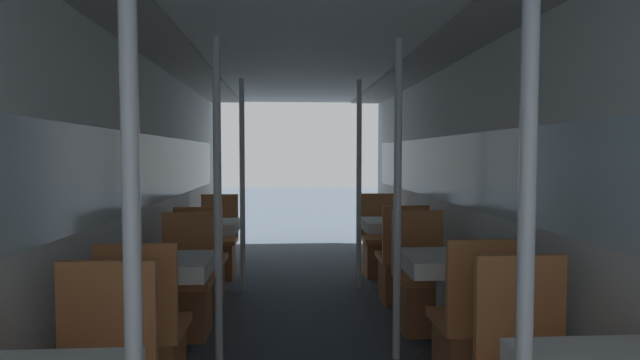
{
  "coord_description": "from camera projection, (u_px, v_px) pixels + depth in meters",
  "views": [
    {
      "loc": [
        -0.14,
        -0.88,
        1.4
      ],
      "look_at": [
        0.09,
        2.58,
        1.22
      ],
      "focal_mm": 28.0,
      "sensor_mm": 36.0,
      "label": 1
    }
  ],
  "objects": [
    {
      "name": "wall_right",
      "position": [
        482.0,
        194.0,
        3.67
      ],
      "size": [
        0.05,
        8.19,
        2.17
      ],
      "color": "silver",
      "rests_on": "ground_plane"
    },
    {
      "name": "support_pole_right_0",
      "position": [
        526.0,
        255.0,
        1.56
      ],
      "size": [
        0.05,
        0.05,
        2.17
      ],
      "color": "silver",
      "rests_on": "ground_plane"
    },
    {
      "name": "dining_table_right_2",
      "position": [
        390.0,
        232.0,
        5.23
      ],
      "size": [
        0.56,
        0.56,
        0.72
      ],
      "color": "#4C4C51",
      "rests_on": "ground_plane"
    },
    {
      "name": "support_pole_right_2",
      "position": [
        359.0,
        185.0,
        5.19
      ],
      "size": [
        0.05,
        0.05,
        2.17
      ],
      "color": "silver",
      "rests_on": "ground_plane"
    },
    {
      "name": "support_pole_left_2",
      "position": [
        242.0,
        185.0,
        5.11
      ],
      "size": [
        0.05,
        0.05,
        2.17
      ],
      "color": "silver",
      "rests_on": "ground_plane"
    },
    {
      "name": "support_pole_left_1",
      "position": [
        218.0,
        202.0,
        3.29
      ],
      "size": [
        0.05,
        0.05,
        2.17
      ],
      "color": "silver",
      "rests_on": "ground_plane"
    },
    {
      "name": "chair_left_near_1",
      "position": [
        146.0,
        354.0,
        2.78
      ],
      "size": [
        0.42,
        0.42,
        0.94
      ],
      "color": "#9C5B31",
      "rests_on": "ground_plane"
    },
    {
      "name": "chair_left_far_1",
      "position": [
        186.0,
        298.0,
        3.85
      ],
      "size": [
        0.42,
        0.42,
        0.94
      ],
      "rotation": [
        0.0,
        0.0,
        3.14
      ],
      "color": "#9C5B31",
      "rests_on": "ground_plane"
    },
    {
      "name": "chair_right_near_2",
      "position": [
        401.0,
        272.0,
        4.71
      ],
      "size": [
        0.42,
        0.42,
        0.94
      ],
      "color": "#9C5B31",
      "rests_on": "ground_plane"
    },
    {
      "name": "chair_right_near_1",
      "position": [
        472.0,
        346.0,
        2.9
      ],
      "size": [
        0.42,
        0.42,
        0.94
      ],
      "color": "#9C5B31",
      "rests_on": "ground_plane"
    },
    {
      "name": "chair_left_near_2",
      "position": [
        202.0,
        275.0,
        4.59
      ],
      "size": [
        0.42,
        0.42,
        0.94
      ],
      "color": "#9C5B31",
      "rests_on": "ground_plane"
    },
    {
      "name": "ceiling_panel",
      "position": [
        307.0,
        39.0,
        3.53
      ],
      "size": [
        2.58,
        8.19,
        0.07
      ],
      "color": "silver",
      "rests_on": "wall_left"
    },
    {
      "name": "dining_table_left_1",
      "position": [
        168.0,
        277.0,
        3.3
      ],
      "size": [
        0.56,
        0.56,
        0.72
      ],
      "color": "#4C4C51",
      "rests_on": "ground_plane"
    },
    {
      "name": "wall_left",
      "position": [
        124.0,
        196.0,
        3.5
      ],
      "size": [
        0.05,
        8.19,
        2.17
      ],
      "color": "silver",
      "rests_on": "ground_plane"
    },
    {
      "name": "dining_table_right_1",
      "position": [
        444.0,
        273.0,
        3.42
      ],
      "size": [
        0.56,
        0.56,
        0.72
      ],
      "color": "#4C4C51",
      "rests_on": "ground_plane"
    },
    {
      "name": "chair_right_far_1",
      "position": [
        422.0,
        294.0,
        3.97
      ],
      "size": [
        0.42,
        0.42,
        0.94
      ],
      "rotation": [
        0.0,
        0.0,
        3.14
      ],
      "color": "#9C5B31",
      "rests_on": "ground_plane"
    },
    {
      "name": "dining_table_left_2",
      "position": [
        211.0,
        234.0,
        5.11
      ],
      "size": [
        0.56,
        0.56,
        0.72
      ],
      "color": "#4C4C51",
      "rests_on": "ground_plane"
    },
    {
      "name": "support_pole_right_1",
      "position": [
        397.0,
        201.0,
        3.37
      ],
      "size": [
        0.05,
        0.05,
        2.17
      ],
      "color": "silver",
      "rests_on": "ground_plane"
    },
    {
      "name": "support_pole_left_0",
      "position": [
        132.0,
        260.0,
        1.48
      ],
      "size": [
        0.05,
        0.05,
        2.17
      ],
      "color": "silver",
      "rests_on": "ground_plane"
    },
    {
      "name": "chair_right_far_2",
      "position": [
        380.0,
        250.0,
        5.78
      ],
      "size": [
        0.42,
        0.42,
        0.94
      ],
      "rotation": [
        0.0,
        0.0,
        3.14
      ],
      "color": "#9C5B31",
      "rests_on": "ground_plane"
    },
    {
      "name": "chair_left_far_2",
      "position": [
        218.0,
        252.0,
        5.66
      ],
      "size": [
        0.42,
        0.42,
        0.94
      ],
      "rotation": [
        0.0,
        0.0,
        3.14
      ],
      "color": "#9C5B31",
      "rests_on": "ground_plane"
    }
  ]
}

